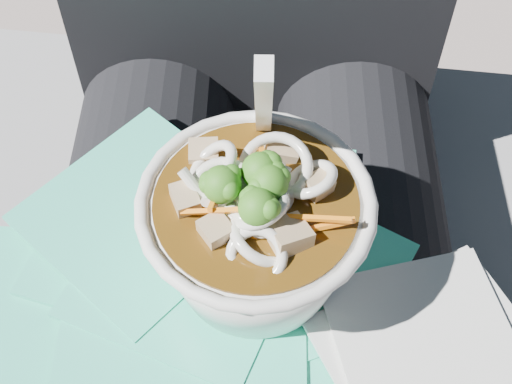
{
  "coord_description": "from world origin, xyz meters",
  "views": [
    {
      "loc": [
        0.01,
        -0.25,
        1.08
      ],
      "look_at": [
        0.0,
        0.0,
        0.72
      ],
      "focal_mm": 50.0,
      "sensor_mm": 36.0,
      "label": 1
    }
  ],
  "objects_px": {
    "lap": "(250,324)",
    "udon_bowl": "(256,227)",
    "person_body": "(253,215)",
    "plastic_bag": "(201,266)",
    "stone_ledge": "(255,318)"
  },
  "relations": [
    {
      "from": "stone_ledge",
      "to": "lap",
      "type": "distance_m",
      "value": 0.34
    },
    {
      "from": "person_body",
      "to": "udon_bowl",
      "type": "xyz_separation_m",
      "value": [
        0.0,
        -0.09,
        0.12
      ]
    },
    {
      "from": "stone_ledge",
      "to": "person_body",
      "type": "distance_m",
      "value": 0.33
    },
    {
      "from": "lap",
      "to": "person_body",
      "type": "height_order",
      "value": "person_body"
    },
    {
      "from": "plastic_bag",
      "to": "udon_bowl",
      "type": "relative_size",
      "value": 1.66
    },
    {
      "from": "udon_bowl",
      "to": "stone_ledge",
      "type": "bearing_deg",
      "value": 91.84
    },
    {
      "from": "person_body",
      "to": "lap",
      "type": "bearing_deg",
      "value": -90.0
    },
    {
      "from": "lap",
      "to": "udon_bowl",
      "type": "distance_m",
      "value": 0.15
    },
    {
      "from": "person_body",
      "to": "plastic_bag",
      "type": "distance_m",
      "value": 0.11
    },
    {
      "from": "lap",
      "to": "person_body",
      "type": "relative_size",
      "value": 0.48
    },
    {
      "from": "stone_ledge",
      "to": "udon_bowl",
      "type": "xyz_separation_m",
      "value": [
        0.0,
        -0.15,
        0.45
      ]
    },
    {
      "from": "plastic_bag",
      "to": "udon_bowl",
      "type": "bearing_deg",
      "value": -6.53
    },
    {
      "from": "lap",
      "to": "stone_ledge",
      "type": "bearing_deg",
      "value": 90.0
    },
    {
      "from": "stone_ledge",
      "to": "plastic_bag",
      "type": "xyz_separation_m",
      "value": [
        -0.04,
        -0.14,
        0.39
      ]
    },
    {
      "from": "udon_bowl",
      "to": "plastic_bag",
      "type": "bearing_deg",
      "value": 173.47
    }
  ]
}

